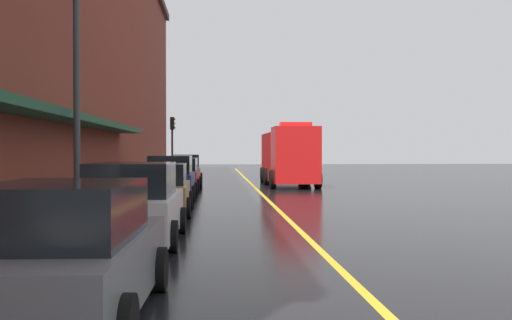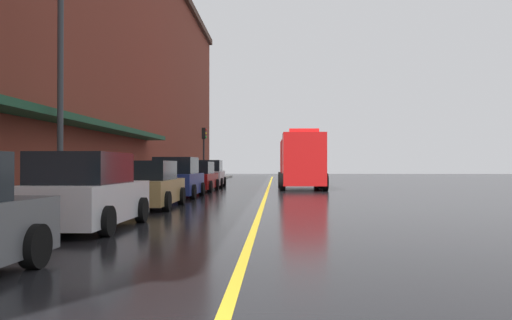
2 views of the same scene
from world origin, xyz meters
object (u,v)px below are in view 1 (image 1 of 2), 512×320
object	(u,v)px
parking_meter_0	(142,173)
parking_meter_2	(141,174)
parking_meter_3	(99,186)
street_lamp_left	(76,65)
parked_car_1	(134,205)
parked_car_3	(171,179)
fire_truck	(288,157)
parked_car_2	(160,190)
parked_car_4	(182,175)
parking_meter_1	(164,166)
traffic_light_near	(172,135)
parked_car_5	(186,170)
parked_car_0	(66,256)

from	to	relation	value
parking_meter_0	parking_meter_2	bearing A→B (deg)	-90.00
parking_meter_3	street_lamp_left	bearing A→B (deg)	173.12
street_lamp_left	parked_car_1	bearing A→B (deg)	-58.30
parked_car_3	parking_meter_0	size ratio (longest dim) A/B	3.12
fire_truck	parking_meter_2	world-z (taller)	fire_truck
parked_car_2	parking_meter_3	distance (m)	2.96
parked_car_1	parked_car_4	world-z (taller)	parked_car_1
parked_car_1	parking_meter_1	bearing A→B (deg)	3.95
fire_truck	street_lamp_left	bearing A→B (deg)	-26.26
parked_car_2	street_lamp_left	xyz separation A→B (m)	(-2.02, -2.51, 3.63)
parked_car_3	parking_meter_3	bearing A→B (deg)	170.86
parked_car_1	fire_truck	size ratio (longest dim) A/B	0.56
parked_car_2	parking_meter_2	distance (m)	6.26
parked_car_3	traffic_light_near	size ratio (longest dim) A/B	0.96
traffic_light_near	parked_car_4	bearing A→B (deg)	-83.31
parked_car_2	traffic_light_near	bearing A→B (deg)	2.39
parking_meter_0	traffic_light_near	world-z (taller)	traffic_light_near
parked_car_2	parking_meter_1	distance (m)	17.17
parked_car_1	parked_car_5	bearing A→B (deg)	0.53
fire_truck	parking_meter_2	distance (m)	11.12
parked_car_0	parking_meter_1	distance (m)	28.76
parked_car_1	traffic_light_near	xyz separation A→B (m)	(-1.34, 28.60, 2.33)
parking_meter_3	parked_car_0	bearing A→B (deg)	-80.90
fire_truck	parking_meter_0	bearing A→B (deg)	-44.45
parked_car_1	parking_meter_2	xyz separation A→B (m)	(-1.40, 11.84, 0.23)
parked_car_5	traffic_light_near	size ratio (longest dim) A/B	1.04
parking_meter_2	parking_meter_3	distance (m)	8.67
parked_car_0	fire_truck	distance (m)	26.67
parking_meter_3	traffic_light_near	size ratio (longest dim) A/B	0.31
parked_car_4	parked_car_0	bearing A→B (deg)	-179.17
parked_car_5	parking_meter_2	world-z (taller)	parked_car_5
parked_car_5	parking_meter_3	world-z (taller)	parked_car_5
parked_car_2	parked_car_5	size ratio (longest dim) A/B	1.01
parked_car_3	parked_car_2	bearing A→B (deg)	-178.87
parked_car_2	parked_car_5	xyz separation A→B (m)	(-0.05, 16.38, 0.07)
parked_car_4	fire_truck	world-z (taller)	fire_truck
parking_meter_2	parked_car_1	bearing A→B (deg)	-83.24
parking_meter_1	street_lamp_left	size ratio (longest dim) A/B	0.19
parked_car_4	parking_meter_3	xyz separation A→B (m)	(-1.44, -13.66, 0.28)
parking_meter_2	street_lamp_left	distance (m)	9.24
parking_meter_2	street_lamp_left	bearing A→B (deg)	-93.99
parking_meter_1	parking_meter_3	distance (m)	19.69
parking_meter_3	street_lamp_left	xyz separation A→B (m)	(-0.60, 0.07, 3.34)
fire_truck	traffic_light_near	bearing A→B (deg)	-140.06
parked_car_5	parked_car_0	bearing A→B (deg)	178.65
parked_car_2	street_lamp_left	size ratio (longest dim) A/B	0.65
street_lamp_left	parking_meter_3	bearing A→B (deg)	-6.88
parked_car_3	parked_car_4	distance (m)	5.55
parked_car_0	parking_meter_2	xyz separation A→B (m)	(-1.45, 17.70, 0.28)
parked_car_2	fire_truck	size ratio (longest dim) A/B	0.59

